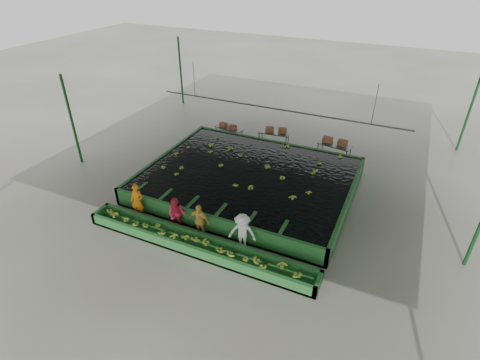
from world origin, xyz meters
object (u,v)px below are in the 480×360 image
at_px(packing_table_left, 229,134).
at_px(box_stack_mid, 276,132).
at_px(worker_a, 137,201).
at_px(flotation_tank, 248,180).
at_px(worker_b, 177,214).
at_px(worker_d, 242,232).
at_px(worker_c, 199,221).
at_px(sorting_trough, 197,245).
at_px(packing_table_mid, 274,139).
at_px(box_stack_left, 228,128).
at_px(packing_table_right, 334,151).
at_px(box_stack_right, 335,144).

bearing_deg(packing_table_left, box_stack_mid, 11.86).
bearing_deg(worker_a, flotation_tank, 41.85).
height_order(worker_b, worker_d, worker_d).
height_order(worker_a, packing_table_left, worker_a).
bearing_deg(worker_c, worker_a, -179.56).
bearing_deg(packing_table_left, worker_d, -60.68).
bearing_deg(sorting_trough, packing_table_left, 109.17).
relative_size(packing_table_left, packing_table_mid, 0.97).
height_order(flotation_tank, packing_table_mid, flotation_tank).
xyz_separation_m(sorting_trough, worker_b, (-1.41, 0.80, 0.52)).
distance_m(flotation_tank, worker_b, 4.54).
bearing_deg(box_stack_left, packing_table_mid, 11.05).
relative_size(worker_a, packing_table_right, 0.88).
distance_m(worker_a, worker_b, 2.04).
relative_size(worker_c, box_stack_left, 1.36).
distance_m(worker_c, box_stack_left, 9.44).
bearing_deg(packing_table_right, box_stack_mid, 176.19).
xyz_separation_m(flotation_tank, packing_table_mid, (-0.58, 5.17, -0.03)).
bearing_deg(flotation_tank, packing_table_right, 57.68).
distance_m(sorting_trough, box_stack_mid, 10.36).
height_order(worker_b, packing_table_mid, worker_b).
height_order(sorting_trough, worker_a, worker_a).
bearing_deg(box_stack_mid, packing_table_left, -168.14).
relative_size(worker_c, packing_table_mid, 0.84).
height_order(worker_d, packing_table_mid, worker_d).
relative_size(worker_b, box_stack_mid, 1.22).
relative_size(worker_a, worker_c, 1.06).
bearing_deg(flotation_tank, box_stack_right, 58.35).
bearing_deg(packing_table_left, packing_table_mid, 10.97).
bearing_deg(box_stack_right, packing_table_left, -175.91).
relative_size(worker_c, box_stack_mid, 1.24).
height_order(worker_d, packing_table_left, worker_d).
bearing_deg(flotation_tank, worker_b, -108.21).
xyz_separation_m(worker_c, box_stack_left, (-3.12, 8.91, 0.04)).
distance_m(packing_table_mid, box_stack_right, 3.74).
height_order(worker_a, worker_b, worker_a).
distance_m(flotation_tank, packing_table_mid, 5.20).
bearing_deg(worker_b, packing_table_right, 48.01).
relative_size(worker_a, box_stack_left, 1.44).
relative_size(worker_b, packing_table_left, 0.85).
bearing_deg(box_stack_right, worker_c, -110.18).
relative_size(packing_table_mid, box_stack_right, 1.34).
relative_size(worker_c, packing_table_right, 0.83).
relative_size(worker_d, box_stack_right, 1.21).
height_order(packing_table_mid, packing_table_right, packing_table_right).
distance_m(worker_d, packing_table_right, 9.42).
distance_m(packing_table_mid, box_stack_mid, 0.44).
height_order(packing_table_left, packing_table_right, packing_table_right).
distance_m(packing_table_left, box_stack_right, 6.55).
xyz_separation_m(packing_table_mid, packing_table_right, (3.74, -0.18, 0.01)).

